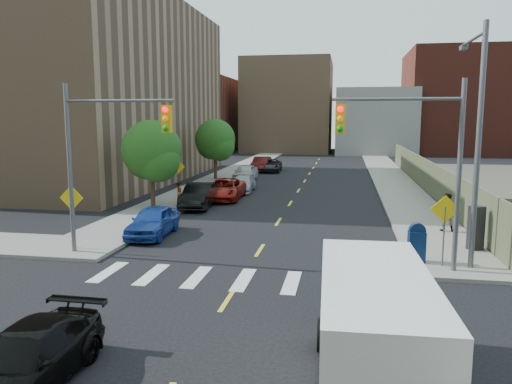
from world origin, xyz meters
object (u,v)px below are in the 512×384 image
at_px(parked_car_red, 224,189).
at_px(parked_car_white, 246,173).
at_px(parked_car_silver, 243,184).
at_px(parked_car_maroon, 261,164).
at_px(parked_car_grey, 270,165).
at_px(parked_car_blue, 153,221).
at_px(cargo_van, 374,328).
at_px(pedestrian_west, 180,195).
at_px(parked_car_black, 199,196).
at_px(pedestrian_east, 446,212).
at_px(black_sedan, 26,360).
at_px(mailbox, 417,243).
at_px(payphone, 476,228).

distance_m(parked_car_red, parked_car_white, 10.50).
distance_m(parked_car_silver, parked_car_maroon, 14.60).
relative_size(parked_car_red, parked_car_grey, 1.10).
distance_m(parked_car_blue, parked_car_white, 21.61).
xyz_separation_m(cargo_van, pedestrian_west, (-10.54, 18.70, -0.40)).
height_order(parked_car_red, cargo_van, cargo_van).
xyz_separation_m(parked_car_black, parked_car_red, (0.81, 3.37, -0.05)).
bearing_deg(parked_car_black, pedestrian_east, -22.35).
bearing_deg(cargo_van, pedestrian_west, 117.37).
bearing_deg(cargo_van, black_sedan, -171.92).
height_order(parked_car_silver, mailbox, mailbox).
bearing_deg(cargo_van, parked_car_red, 108.83).
bearing_deg(parked_car_blue, payphone, -4.40).
height_order(cargo_van, pedestrian_west, cargo_van).
bearing_deg(pedestrian_east, black_sedan, 62.78).
distance_m(parked_car_blue, parked_car_black, 7.76).
bearing_deg(parked_car_maroon, payphone, -63.74).
relative_size(parked_car_red, parked_car_white, 1.19).
distance_m(black_sedan, mailbox, 14.09).
xyz_separation_m(parked_car_grey, payphone, (13.18, -29.98, 0.42)).
height_order(parked_car_blue, parked_car_maroon, parked_car_maroon).
xyz_separation_m(parked_car_maroon, pedestrian_west, (-1.19, -23.05, 0.18)).
xyz_separation_m(parked_car_red, parked_car_maroon, (-0.48, 18.48, 0.05)).
bearing_deg(pedestrian_west, pedestrian_east, -123.82).
bearing_deg(parked_car_maroon, pedestrian_east, -61.87).
bearing_deg(mailbox, pedestrian_east, 65.96).
distance_m(parked_car_blue, parked_car_silver, 15.09).
relative_size(parked_car_red, parked_car_silver, 1.22).
relative_size(parked_car_black, parked_car_silver, 1.11).
height_order(parked_car_white, black_sedan, parked_car_white).
height_order(payphone, pedestrian_west, payphone).
distance_m(parked_car_blue, pedestrian_west, 6.61).
relative_size(parked_car_white, black_sedan, 0.99).
height_order(black_sedan, cargo_van, cargo_van).
relative_size(parked_car_black, black_sedan, 1.07).
xyz_separation_m(parked_car_grey, pedestrian_west, (-2.16, -22.94, 0.29)).
bearing_deg(parked_car_silver, mailbox, -61.44).
bearing_deg(black_sedan, parked_car_grey, 92.21).
relative_size(cargo_van, pedestrian_west, 3.57).
bearing_deg(parked_car_silver, black_sedan, -89.43).
bearing_deg(parked_car_black, payphone, -33.05).
xyz_separation_m(parked_car_red, cargo_van, (8.88, -23.27, 0.63)).
distance_m(pedestrian_west, pedestrian_east, 15.22).
distance_m(parked_car_maroon, pedestrian_east, 29.91).
distance_m(parked_car_grey, pedestrian_east, 29.38).
relative_size(black_sedan, mailbox, 2.88).
relative_size(black_sedan, payphone, 2.38).
distance_m(parked_car_red, parked_car_grey, 18.37).
distance_m(parked_car_blue, mailbox, 12.13).
relative_size(parked_car_silver, black_sedan, 0.96).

